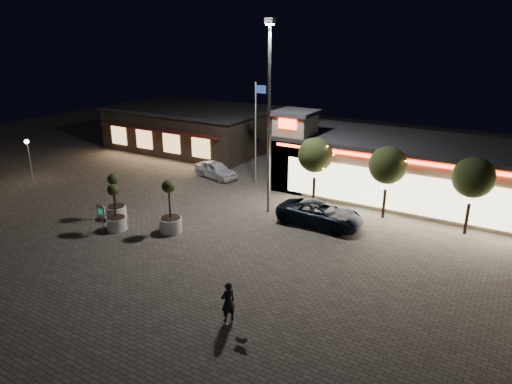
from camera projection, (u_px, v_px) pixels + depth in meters
The scene contains 17 objects.
ground at pixel (167, 250), 25.57m from camera, with size 90.00×90.00×0.00m, color #6A6056.
retail_building at pixel (412, 169), 33.02m from camera, with size 20.40×8.40×6.10m.
restaurant_building at pixel (192, 127), 47.83m from camera, with size 16.40×11.00×4.30m.
floodlight_pole at pixel (269, 108), 28.76m from camera, with size 0.60×0.40×12.38m.
flagpole at pixel (257, 125), 35.45m from camera, with size 0.95×0.10×8.00m.
lamp_post_west at pixel (28, 152), 36.74m from camera, with size 0.36×0.36×3.48m.
string_tree_a at pixel (315, 155), 31.35m from camera, with size 2.42×2.42×4.79m.
string_tree_b at pixel (388, 165), 28.93m from camera, with size 2.42×2.42×4.79m.
string_tree_c at pixel (473, 178), 26.50m from camera, with size 2.42×2.42×4.79m.
pickup_truck at pixel (320, 214), 28.72m from camera, with size 2.51×5.44×1.51m, color black.
white_sedan at pixel (216, 170), 38.09m from camera, with size 1.67×4.16×1.42m, color white.
pedestrian at pixel (228, 302), 19.03m from camera, with size 0.65×0.43×1.79m, color black.
dog at pixel (242, 339), 17.68m from camera, with size 0.52×0.19×0.28m.
planter_left at pixel (116, 205), 29.65m from camera, with size 1.25×1.25×3.07m.
planter_mid at pixel (116, 216), 27.93m from camera, with size 1.20×1.20×2.96m.
planter_right at pixel (170, 216), 27.59m from camera, with size 1.36×1.36×3.33m.
valet_sign at pixel (101, 214), 27.27m from camera, with size 0.61×0.14×1.84m.
Camera 1 is at (16.16, -17.20, 11.51)m, focal length 32.00 mm.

